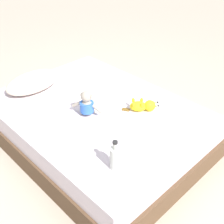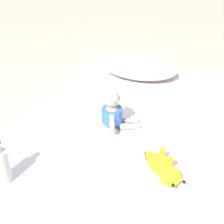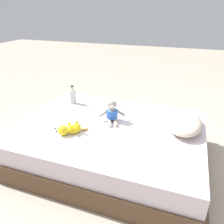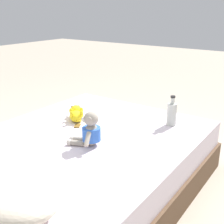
{
  "view_description": "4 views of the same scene",
  "coord_description": "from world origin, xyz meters",
  "px_view_note": "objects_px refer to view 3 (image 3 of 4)",
  "views": [
    {
      "loc": [
        -1.43,
        -1.67,
        1.86
      ],
      "look_at": [
        -0.08,
        -0.28,
        0.54
      ],
      "focal_mm": 46.42,
      "sensor_mm": 36.0,
      "label": 1
    },
    {
      "loc": [
        0.51,
        -1.49,
        1.49
      ],
      "look_at": [
        -0.13,
        -0.02,
        0.51
      ],
      "focal_mm": 51.57,
      "sensor_mm": 36.0,
      "label": 2
    },
    {
      "loc": [
        1.87,
        0.69,
        1.52
      ],
      "look_at": [
        -0.13,
        -0.02,
        0.51
      ],
      "focal_mm": 35.09,
      "sensor_mm": 36.0,
      "label": 3
    },
    {
      "loc": [
        -1.26,
        1.34,
        1.27
      ],
      "look_at": [
        -0.07,
        -0.34,
        0.53
      ],
      "focal_mm": 47.09,
      "sensor_mm": 36.0,
      "label": 4
    }
  ],
  "objects_px": {
    "pillow": "(183,121)",
    "plush_monkey": "(112,113)",
    "bed": "(110,143)",
    "glass_bottle": "(73,96)",
    "plush_yellow_creature": "(69,129)"
  },
  "relations": [
    {
      "from": "plush_monkey",
      "to": "glass_bottle",
      "type": "bearing_deg",
      "value": -114.69
    },
    {
      "from": "plush_yellow_creature",
      "to": "bed",
      "type": "bearing_deg",
      "value": 130.51
    },
    {
      "from": "pillow",
      "to": "plush_monkey",
      "type": "bearing_deg",
      "value": -82.56
    },
    {
      "from": "plush_yellow_creature",
      "to": "glass_bottle",
      "type": "relative_size",
      "value": 1.16
    },
    {
      "from": "plush_monkey",
      "to": "plush_yellow_creature",
      "type": "relative_size",
      "value": 1.0
    },
    {
      "from": "glass_bottle",
      "to": "plush_monkey",
      "type": "bearing_deg",
      "value": 65.31
    },
    {
      "from": "pillow",
      "to": "plush_monkey",
      "type": "xyz_separation_m",
      "value": [
        0.1,
        -0.73,
        0.02
      ]
    },
    {
      "from": "pillow",
      "to": "plush_monkey",
      "type": "relative_size",
      "value": 2.23
    },
    {
      "from": "pillow",
      "to": "plush_yellow_creature",
      "type": "distance_m",
      "value": 1.14
    },
    {
      "from": "bed",
      "to": "glass_bottle",
      "type": "height_order",
      "value": "glass_bottle"
    },
    {
      "from": "bed",
      "to": "plush_monkey",
      "type": "distance_m",
      "value": 0.33
    },
    {
      "from": "pillow",
      "to": "plush_monkey",
      "type": "distance_m",
      "value": 0.74
    },
    {
      "from": "pillow",
      "to": "glass_bottle",
      "type": "height_order",
      "value": "glass_bottle"
    },
    {
      "from": "bed",
      "to": "plush_yellow_creature",
      "type": "relative_size",
      "value": 7.07
    },
    {
      "from": "pillow",
      "to": "glass_bottle",
      "type": "distance_m",
      "value": 1.38
    }
  ]
}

